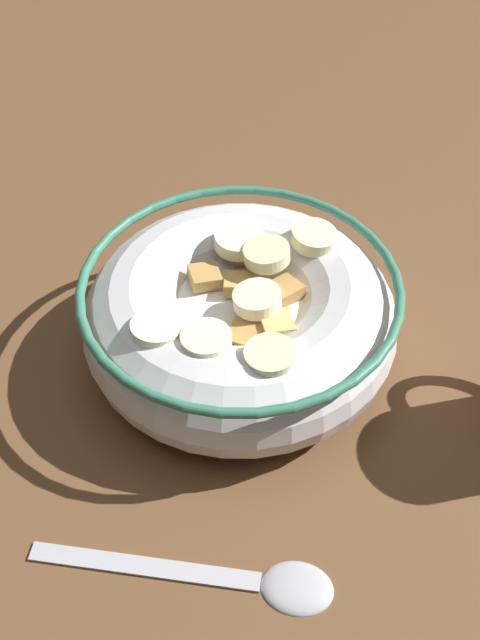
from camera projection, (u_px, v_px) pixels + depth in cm
name	position (u px, v px, depth cm)	size (l,w,h in cm)	color
ground_plane	(240.00, 361.00, 47.39)	(133.83, 133.83, 2.00)	brown
cereal_bowl	(240.00, 315.00, 44.15)	(19.52, 19.52, 7.20)	silver
spoon	(245.00, 578.00, 35.76)	(12.86, 12.13, 0.80)	#A5A5AD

